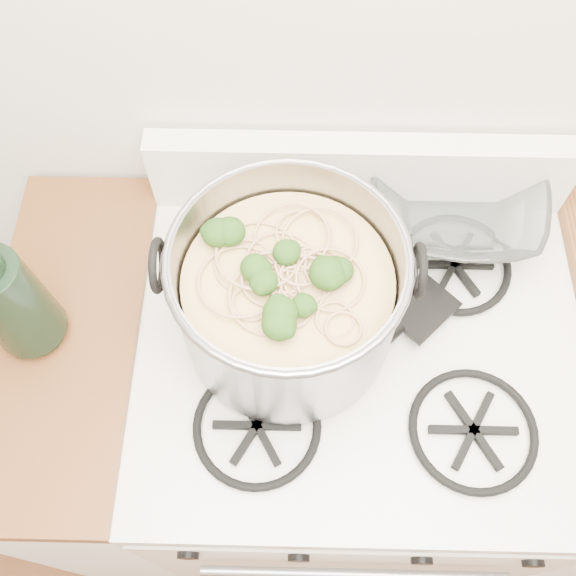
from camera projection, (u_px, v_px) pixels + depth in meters
The scene contains 6 objects.
gas_range at pixel (341, 422), 1.50m from camera, with size 0.76×0.66×0.92m.
counter_left at pixel (124, 413), 1.48m from camera, with size 0.25×0.65×0.92m.
stock_pot at pixel (288, 297), 0.98m from camera, with size 0.38×0.35×0.24m.
spatula at pixel (422, 306), 1.08m from camera, with size 0.29×0.31×0.02m, color black, non-canonical shape.
glass_bowl at pixel (453, 204), 1.17m from camera, with size 0.13×0.13×0.03m, color white.
bottle at pixel (4, 292), 0.94m from camera, with size 0.11×0.11×0.30m, color black.
Camera 1 is at (-0.12, 0.83, 1.91)m, focal length 40.00 mm.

